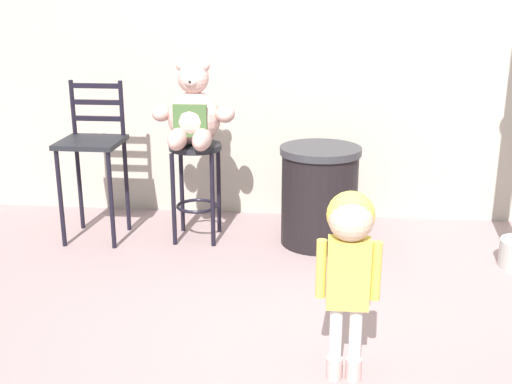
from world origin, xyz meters
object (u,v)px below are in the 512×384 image
(teddy_bear, at_px, (193,115))
(trash_bin, at_px, (319,195))
(bar_stool_with_teddy, at_px, (196,172))
(bar_chair_empty, at_px, (93,149))
(child_walking, at_px, (349,247))

(teddy_bear, bearing_deg, trash_bin, 2.14)
(bar_stool_with_teddy, bearing_deg, bar_chair_empty, -177.10)
(teddy_bear, bearing_deg, bar_stool_with_teddy, 90.00)
(teddy_bear, relative_size, bar_chair_empty, 0.52)
(child_walking, relative_size, trash_bin, 1.28)
(child_walking, height_order, bar_chair_empty, bar_chair_empty)
(bar_stool_with_teddy, distance_m, child_walking, 1.99)
(trash_bin, bearing_deg, child_walking, -85.58)
(bar_stool_with_teddy, bearing_deg, trash_bin, 0.15)
(bar_stool_with_teddy, height_order, trash_bin, bar_stool_with_teddy)
(bar_stool_with_teddy, relative_size, bar_chair_empty, 0.63)
(trash_bin, bearing_deg, bar_stool_with_teddy, -179.85)
(teddy_bear, relative_size, child_walking, 0.65)
(trash_bin, bearing_deg, bar_chair_empty, -178.60)
(teddy_bear, distance_m, bar_chair_empty, 0.79)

